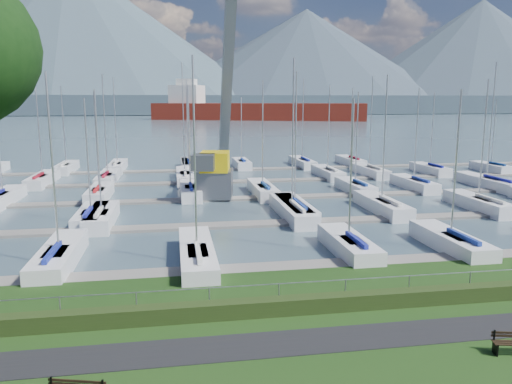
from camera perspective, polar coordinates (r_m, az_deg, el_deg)
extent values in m
cube|color=black|center=(19.86, 7.44, -16.46)|extent=(160.00, 2.00, 0.04)
cube|color=#475C68|center=(280.11, -8.46, 8.43)|extent=(800.00, 540.00, 0.20)
cube|color=#253513|center=(21.98, 5.45, -12.69)|extent=(80.00, 0.70, 0.70)
cylinder|color=gray|center=(22.02, 5.22, -10.25)|extent=(80.00, 0.04, 0.04)
cube|color=#3C4C57|center=(349.96, -8.72, 9.86)|extent=(900.00, 80.00, 12.00)
cone|color=#435562|center=(429.25, -20.27, 16.33)|extent=(340.00, 340.00, 115.00)
cone|color=#3B4856|center=(446.36, 5.73, 14.72)|extent=(300.00, 300.00, 85.00)
cone|color=#3C4B58|center=(525.93, 24.20, 14.05)|extent=(320.00, 320.00, 100.00)
cube|color=slate|center=(28.00, 2.04, -8.71)|extent=(90.00, 1.60, 0.25)
cube|color=slate|center=(37.44, -1.01, -3.75)|extent=(90.00, 1.60, 0.25)
cube|color=gray|center=(47.12, -2.80, -0.80)|extent=(90.00, 1.60, 0.25)
cube|color=slate|center=(56.91, -3.98, 1.14)|extent=(90.00, 1.60, 0.25)
cube|color=gray|center=(66.76, -4.81, 2.51)|extent=(90.00, 1.60, 0.25)
cube|color=black|center=(17.10, -22.35, -19.52)|extent=(0.06, 0.06, 0.40)
cube|color=black|center=(16.73, -19.78, -19.68)|extent=(1.75, 0.52, 0.08)
cube|color=black|center=(20.57, 25.68, -15.80)|extent=(0.15, 0.40, 0.45)
cube|color=black|center=(20.54, 25.58, -14.52)|extent=(0.06, 0.06, 0.40)
cube|color=slate|center=(47.36, -4.69, 0.98)|extent=(3.68, 3.68, 2.60)
cube|color=yellow|center=(47.06, -4.72, 3.50)|extent=(3.13, 3.78, 1.80)
cube|color=slate|center=(51.48, -3.25, 14.15)|extent=(1.10, 11.23, 19.89)
cube|color=#55585C|center=(44.97, -6.04, 3.41)|extent=(2.34, 2.50, 1.40)
cube|color=maroon|center=(238.57, 0.25, 8.91)|extent=(100.23, 53.16, 10.00)
cube|color=silver|center=(247.91, -7.88, 10.60)|extent=(18.12, 18.12, 12.00)
cube|color=silver|center=(248.04, -7.92, 12.22)|extent=(10.35, 10.35, 4.00)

